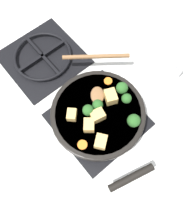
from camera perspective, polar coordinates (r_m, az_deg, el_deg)
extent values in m
plane|color=silver|center=(0.83, 0.00, -1.99)|extent=(2.40, 2.40, 0.00)
cube|color=black|center=(0.83, 0.00, -1.90)|extent=(0.31, 0.31, 0.01)
torus|color=black|center=(0.82, 0.00, -1.54)|extent=(0.24, 0.24, 0.01)
cube|color=black|center=(0.82, 0.00, -1.54)|extent=(0.01, 0.23, 0.01)
cube|color=black|center=(0.82, 0.00, -1.54)|extent=(0.23, 0.01, 0.01)
cube|color=black|center=(0.98, -14.08, 13.51)|extent=(0.31, 0.31, 0.01)
torus|color=black|center=(0.97, -14.30, 14.03)|extent=(0.24, 0.24, 0.01)
cube|color=black|center=(0.97, -14.30, 14.03)|extent=(0.01, 0.23, 0.01)
cube|color=black|center=(0.97, -14.30, 14.03)|extent=(0.23, 0.01, 0.01)
cylinder|color=black|center=(0.78, 0.00, -0.73)|extent=(0.33, 0.33, 0.06)
cylinder|color=brown|center=(0.78, 0.00, -0.63)|extent=(0.30, 0.30, 0.05)
torus|color=black|center=(0.76, 0.00, -0.11)|extent=(0.33, 0.33, 0.01)
cylinder|color=black|center=(0.73, 8.69, -16.59)|extent=(0.16, 0.06, 0.02)
ellipsoid|color=brown|center=(0.77, -0.15, 4.43)|extent=(0.08, 0.08, 0.01)
cylinder|color=brown|center=(0.85, -0.52, 14.31)|extent=(0.21, 0.17, 0.02)
cube|color=tan|center=(0.76, 3.32, 4.03)|extent=(0.05, 0.06, 0.04)
cube|color=tan|center=(0.72, -2.36, -3.49)|extent=(0.05, 0.06, 0.03)
cube|color=tan|center=(0.71, 0.76, -7.76)|extent=(0.06, 0.06, 0.04)
cube|color=tan|center=(0.74, -6.85, -0.73)|extent=(0.05, 0.05, 0.03)
cube|color=tan|center=(0.73, -0.11, -0.92)|extent=(0.05, 0.05, 0.04)
cylinder|color=#709956|center=(0.75, 9.06, -2.79)|extent=(0.01, 0.01, 0.01)
sphere|color=#285B23|center=(0.73, 9.32, -2.23)|extent=(0.04, 0.04, 0.04)
cylinder|color=#709956|center=(0.75, -2.52, -0.10)|extent=(0.01, 0.01, 0.01)
sphere|color=#285B23|center=(0.73, -2.58, 0.47)|extent=(0.04, 0.04, 0.04)
cylinder|color=#709956|center=(0.79, 6.11, 5.54)|extent=(0.01, 0.01, 0.01)
sphere|color=#285B23|center=(0.77, 6.27, 6.26)|extent=(0.04, 0.04, 0.04)
cylinder|color=#709956|center=(0.77, 7.29, 2.94)|extent=(0.01, 0.01, 0.01)
sphere|color=#285B23|center=(0.76, 7.46, 3.52)|extent=(0.04, 0.04, 0.04)
cylinder|color=#709956|center=(0.76, -0.07, 1.35)|extent=(0.01, 0.01, 0.01)
sphere|color=#285B23|center=(0.74, -0.07, 1.92)|extent=(0.04, 0.04, 0.04)
cylinder|color=orange|center=(0.72, -4.10, -8.53)|extent=(0.03, 0.03, 0.01)
cylinder|color=orange|center=(0.81, 2.66, 8.06)|extent=(0.03, 0.03, 0.01)
cylinder|color=white|center=(0.93, 19.76, 9.76)|extent=(0.04, 0.04, 0.07)
cylinder|color=#B7B7BC|center=(0.90, 20.66, 11.14)|extent=(0.03, 0.03, 0.01)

